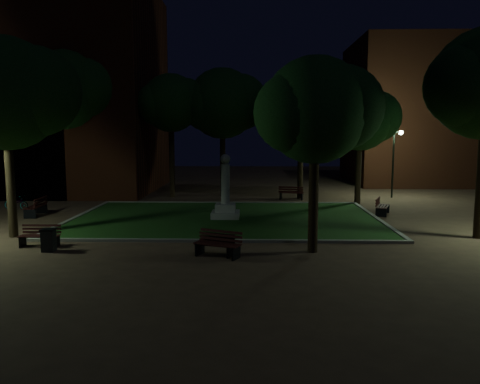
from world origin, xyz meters
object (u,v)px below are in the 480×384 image
at_px(bench_west_near, 40,236).
at_px(bench_far_side, 291,193).
at_px(monument, 225,200).
at_px(bench_left_side, 37,207).
at_px(trash_bin, 49,240).
at_px(bench_near_left, 215,245).
at_px(bench_near_right, 218,245).
at_px(bicycle, 16,203).
at_px(bench_right_side, 382,207).

xyz_separation_m(bench_west_near, bench_far_side, (10.68, 12.97, 0.03)).
relative_size(monument, bench_left_side, 1.75).
bearing_deg(bench_west_near, trash_bin, -48.58).
bearing_deg(bench_far_side, bench_left_side, 38.26).
distance_m(monument, bench_near_left, 7.07).
height_order(monument, trash_bin, monument).
distance_m(bench_near_left, bench_west_near, 6.89).
relative_size(bench_near_left, trash_bin, 1.76).
bearing_deg(monument, bench_west_near, -138.77).
height_order(monument, bench_left_side, monument).
bearing_deg(monument, bench_far_side, 60.97).
distance_m(bench_near_right, bicycle, 15.66).
bearing_deg(trash_bin, bench_right_side, 29.56).
distance_m(monument, trash_bin, 9.07).
bearing_deg(bench_left_side, bench_right_side, 88.71).
height_order(bench_left_side, bench_far_side, bench_left_side).
bearing_deg(bench_left_side, monument, 82.36).
distance_m(bench_left_side, bench_right_side, 18.21).
relative_size(monument, bench_near_right, 1.83).
distance_m(bench_west_near, trash_bin, 0.97).
height_order(monument, bicycle, monument).
xyz_separation_m(bench_right_side, trash_bin, (-14.38, -8.15, 0.00)).
bearing_deg(bicycle, bench_near_left, -117.76).
height_order(bench_near_right, bench_west_near, bench_near_right).
relative_size(monument, trash_bin, 3.83).
bearing_deg(bicycle, trash_bin, -136.59).
bearing_deg(bench_left_side, trash_bin, 23.60).
height_order(bench_right_side, bench_far_side, bench_right_side).
relative_size(bench_near_right, bicycle, 1.15).
relative_size(bench_near_left, bench_left_side, 0.81).
bearing_deg(bench_far_side, bench_right_side, 141.61).
relative_size(bench_west_near, trash_bin, 1.80).
xyz_separation_m(bench_near_left, bench_far_side, (3.88, 14.07, 0.06)).
relative_size(bench_near_right, bench_far_side, 1.03).
relative_size(bench_west_near, bench_far_side, 0.89).
relative_size(bench_far_side, bicycle, 1.11).
bearing_deg(bench_right_side, bench_far_side, 59.80).
xyz_separation_m(monument, bicycle, (-12.04, 2.57, -0.56)).
bearing_deg(bench_far_side, bench_near_left, 88.06).
bearing_deg(bench_near_right, bicycle, 165.71).
xyz_separation_m(bench_left_side, bench_far_side, (13.85, 6.40, -0.05)).
bearing_deg(bench_near_right, monument, 115.83).
bearing_deg(bench_near_right, bench_far_side, 99.85).
height_order(bench_west_near, trash_bin, trash_bin).
bearing_deg(bench_near_right, trash_bin, -160.77).
bearing_deg(monument, bench_left_side, 176.38).
distance_m(bench_near_left, trash_bin, 6.17).
distance_m(bench_right_side, bicycle, 20.31).
bearing_deg(bench_far_side, bicycle, 29.08).
xyz_separation_m(bench_near_left, bench_right_side, (8.22, 8.54, 0.06)).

